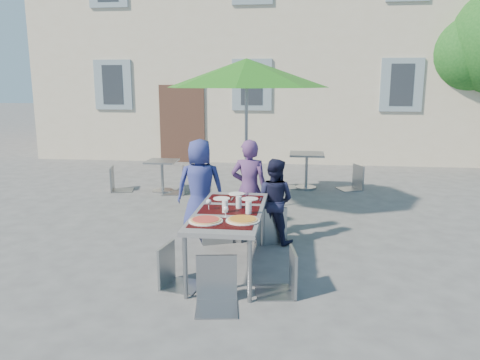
# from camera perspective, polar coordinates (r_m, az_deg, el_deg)

# --- Properties ---
(ground) EXTENTS (90.00, 90.00, 0.00)m
(ground) POSITION_cam_1_polar(r_m,az_deg,el_deg) (6.20, -5.76, -9.58)
(ground) COLOR #4C4C4F
(ground) RESTS_ON ground
(building) EXTENTS (13.60, 8.20, 11.10)m
(building) POSITION_cam_1_polar(r_m,az_deg,el_deg) (17.37, 2.93, 20.34)
(building) COLOR #BFB19A
(building) RESTS_ON ground
(dining_table) EXTENTS (0.80, 1.85, 0.76)m
(dining_table) POSITION_cam_1_polar(r_m,az_deg,el_deg) (5.65, -1.32, -4.21)
(dining_table) COLOR #4E4E53
(dining_table) RESTS_ON ground
(pizza_near_left) EXTENTS (0.38, 0.38, 0.03)m
(pizza_near_left) POSITION_cam_1_polar(r_m,az_deg,el_deg) (5.17, -4.20, -4.91)
(pizza_near_left) COLOR white
(pizza_near_left) RESTS_ON dining_table
(pizza_near_right) EXTENTS (0.38, 0.38, 0.03)m
(pizza_near_right) POSITION_cam_1_polar(r_m,az_deg,el_deg) (5.17, 0.32, -4.87)
(pizza_near_right) COLOR white
(pizza_near_right) RESTS_ON dining_table
(glassware) EXTENTS (0.56, 0.47, 0.15)m
(glassware) POSITION_cam_1_polar(r_m,az_deg,el_deg) (5.52, -0.82, -3.14)
(glassware) COLOR silver
(glassware) RESTS_ON dining_table
(place_settings) EXTENTS (0.63, 0.51, 0.01)m
(place_settings) POSITION_cam_1_polar(r_m,az_deg,el_deg) (6.22, -0.45, -2.08)
(place_settings) COLOR white
(place_settings) RESTS_ON dining_table
(child_0) EXTENTS (0.78, 0.58, 1.44)m
(child_0) POSITION_cam_1_polar(r_m,az_deg,el_deg) (7.07, -4.88, -0.78)
(child_0) COLOR navy
(child_0) RESTS_ON ground
(child_1) EXTENTS (0.55, 0.37, 1.46)m
(child_1) POSITION_cam_1_polar(r_m,az_deg,el_deg) (6.83, 1.13, -1.11)
(child_1) COLOR #543369
(child_1) RESTS_ON ground
(child_2) EXTENTS (0.67, 0.52, 1.22)m
(child_2) POSITION_cam_1_polar(r_m,az_deg,el_deg) (6.66, 4.17, -2.55)
(child_2) COLOR #181A35
(child_2) RESTS_ON ground
(chair_0) EXTENTS (0.57, 0.58, 1.00)m
(chair_0) POSITION_cam_1_polar(r_m,az_deg,el_deg) (6.64, -2.97, -2.77)
(chair_0) COLOR gray
(chair_0) RESTS_ON ground
(chair_1) EXTENTS (0.54, 0.54, 1.05)m
(chair_1) POSITION_cam_1_polar(r_m,az_deg,el_deg) (6.75, -1.44, -2.22)
(chair_1) COLOR gray
(chair_1) RESTS_ON ground
(chair_2) EXTENTS (0.58, 0.58, 1.01)m
(chair_2) POSITION_cam_1_polar(r_m,az_deg,el_deg) (6.63, 3.65, -2.72)
(chair_2) COLOR #8F969A
(chair_2) RESTS_ON ground
(chair_3) EXTENTS (0.47, 0.46, 0.90)m
(chair_3) POSITION_cam_1_polar(r_m,az_deg,el_deg) (5.29, -8.11, -7.42)
(chair_3) COLOR #8F969A
(chair_3) RESTS_ON ground
(chair_4) EXTENTS (0.48, 0.48, 0.93)m
(chair_4) POSITION_cam_1_polar(r_m,az_deg,el_deg) (5.06, 5.45, -7.96)
(chair_4) COLOR gray
(chair_4) RESTS_ON ground
(chair_5) EXTENTS (0.49, 0.49, 0.96)m
(chair_5) POSITION_cam_1_polar(r_m,az_deg,el_deg) (4.78, -2.92, -8.92)
(chair_5) COLOR gray
(chair_5) RESTS_ON ground
(patio_umbrella) EXTENTS (2.78, 2.78, 2.66)m
(patio_umbrella) POSITION_cam_1_polar(r_m,az_deg,el_deg) (8.09, 0.80, 12.79)
(patio_umbrella) COLOR #A3A5AA
(patio_umbrella) RESTS_ON ground
(cafe_table_0) EXTENTS (0.62, 0.62, 0.67)m
(cafe_table_0) POSITION_cam_1_polar(r_m,az_deg,el_deg) (9.93, -9.47, 1.00)
(cafe_table_0) COLOR #A3A5AA
(cafe_table_0) RESTS_ON ground
(bg_chair_l_0) EXTENTS (0.53, 0.53, 0.98)m
(bg_chair_l_0) POSITION_cam_1_polar(r_m,az_deg,el_deg) (10.18, -14.85, 1.90)
(bg_chair_l_0) COLOR gray
(bg_chair_l_0) RESTS_ON ground
(bg_chair_r_0) EXTENTS (0.56, 0.55, 1.04)m
(bg_chair_r_0) POSITION_cam_1_polar(r_m,az_deg,el_deg) (9.69, -7.60, 1.93)
(bg_chair_r_0) COLOR gray
(bg_chair_r_0) RESTS_ON ground
(cafe_table_1) EXTENTS (0.72, 0.72, 0.77)m
(cafe_table_1) POSITION_cam_1_polar(r_m,az_deg,el_deg) (10.17, 8.12, 1.95)
(cafe_table_1) COLOR #A3A5AA
(cafe_table_1) RESTS_ON ground
(bg_chair_l_1) EXTENTS (0.49, 0.48, 0.88)m
(bg_chair_l_1) POSITION_cam_1_polar(r_m,az_deg,el_deg) (10.19, 5.46, 1.86)
(bg_chair_l_1) COLOR #939A9F
(bg_chair_l_1) RESTS_ON ground
(bg_chair_r_1) EXTENTS (0.58, 0.58, 0.99)m
(bg_chair_r_1) POSITION_cam_1_polar(r_m,az_deg,el_deg) (10.28, 13.79, 2.09)
(bg_chair_r_1) COLOR gray
(bg_chair_r_1) RESTS_ON ground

